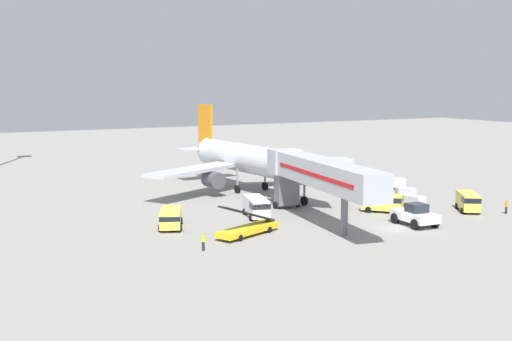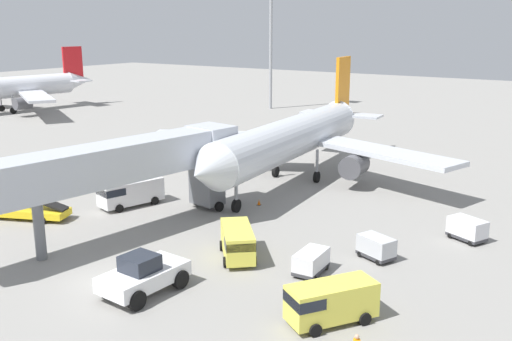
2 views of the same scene
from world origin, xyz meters
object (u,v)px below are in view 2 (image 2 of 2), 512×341
object	(u,v)px
airplane_background	(3,88)
service_van_far_right	(329,301)
belt_loader_truck	(22,209)
baggage_cart_near_right	(467,228)
safety_cone_alpha	(259,202)
jet_bridge	(120,165)
service_van_rear_right	(49,178)
service_van_rear_left	(129,192)
pushback_tug	(143,275)
service_van_mid_left	(238,242)
airplane_at_gate	(295,137)
baggage_cart_outer_right	(311,261)
baggage_cart_near_center	(376,247)

from	to	relation	value
airplane_background	service_van_far_right	bearing A→B (deg)	-23.35
belt_loader_truck	baggage_cart_near_right	bearing A→B (deg)	25.56
service_van_far_right	safety_cone_alpha	bearing A→B (deg)	133.58
jet_bridge	service_van_rear_right	xyz separation A→B (m)	(-14.66, 4.57, -4.11)
service_van_rear_left	safety_cone_alpha	size ratio (longest dim) A/B	11.38
pushback_tug	service_van_mid_left	world-z (taller)	pushback_tug
belt_loader_truck	baggage_cart_near_right	xyz separation A→B (m)	(30.51, 14.59, 0.09)
service_van_rear_left	airplane_background	world-z (taller)	airplane_background
airplane_at_gate	baggage_cart_outer_right	world-z (taller)	airplane_at_gate
belt_loader_truck	airplane_background	world-z (taller)	airplane_background
pushback_tug	service_van_far_right	xyz separation A→B (m)	(10.37, 2.78, 0.11)
baggage_cart_outer_right	baggage_cart_near_right	size ratio (longest dim) A/B	0.94
jet_bridge	baggage_cart_near_right	size ratio (longest dim) A/B	8.00
jet_bridge	baggage_cart_near_center	xyz separation A→B (m)	(17.23, 5.78, -4.34)
pushback_tug	baggage_cart_near_center	xyz separation A→B (m)	(9.12, 12.05, -0.26)
jet_bridge	service_van_rear_left	xyz separation A→B (m)	(-4.54, 4.98, -3.93)
belt_loader_truck	airplane_background	size ratio (longest dim) A/B	0.21
airplane_at_gate	baggage_cart_near_right	size ratio (longest dim) A/B	11.66
baggage_cart_near_center	airplane_at_gate	bearing A→B (deg)	135.49
airplane_background	airplane_at_gate	bearing A→B (deg)	-9.87
service_van_mid_left	service_van_rear_left	distance (m)	14.81
belt_loader_truck	service_van_mid_left	bearing A→B (deg)	8.49
pushback_tug	baggage_cart_outer_right	size ratio (longest dim) A/B	1.92
jet_bridge	service_van_rear_right	bearing A→B (deg)	162.68
airplane_at_gate	baggage_cart_near_right	world-z (taller)	airplane_at_gate
airplane_background	baggage_cart_outer_right	bearing A→B (deg)	-21.21
belt_loader_truck	pushback_tug	bearing A→B (deg)	-13.76
service_van_mid_left	baggage_cart_near_right	world-z (taller)	service_van_mid_left
airplane_at_gate	belt_loader_truck	bearing A→B (deg)	-118.92
belt_loader_truck	service_van_rear_right	xyz separation A→B (m)	(-5.44, 6.59, 0.29)
airplane_at_gate	service_van_rear_right	bearing A→B (deg)	-138.87
safety_cone_alpha	service_van_rear_right	bearing A→B (deg)	-160.65
service_van_far_right	baggage_cart_near_right	xyz separation A→B (m)	(2.81, 16.06, -0.34)
belt_loader_truck	safety_cone_alpha	size ratio (longest dim) A/B	15.09
service_van_rear_right	safety_cone_alpha	bearing A→B (deg)	19.35
jet_bridge	service_van_rear_left	distance (m)	7.80
service_van_rear_right	pushback_tug	bearing A→B (deg)	-25.44
service_van_far_right	baggage_cart_near_right	world-z (taller)	service_van_far_right
baggage_cart_near_right	safety_cone_alpha	xyz separation A→B (m)	(-16.86, -1.30, -0.63)
service_van_mid_left	airplane_at_gate	bearing A→B (deg)	109.60
service_van_far_right	airplane_background	distance (m)	87.39
service_van_mid_left	airplane_background	distance (m)	77.61
airplane_at_gate	airplane_background	distance (m)	65.55
jet_bridge	airplane_at_gate	bearing A→B (deg)	81.77
airplane_at_gate	service_van_far_right	size ratio (longest dim) A/B	6.95
service_van_far_right	jet_bridge	bearing A→B (deg)	169.31
jet_bridge	safety_cone_alpha	xyz separation A→B (m)	(4.43, 11.28, -4.94)
service_van_far_right	service_van_mid_left	bearing A→B (deg)	154.01
jet_bridge	baggage_cart_outer_right	size ratio (longest dim) A/B	8.55
baggage_cart_near_right	airplane_background	distance (m)	85.11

